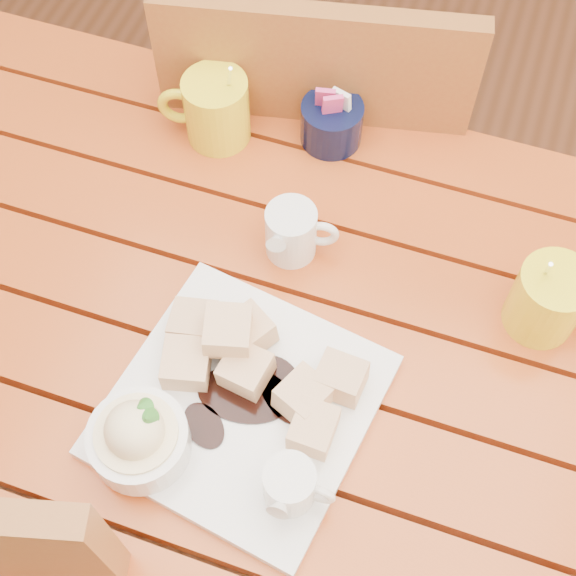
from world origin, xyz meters
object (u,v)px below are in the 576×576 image
at_px(coffee_mug_right, 550,299).
at_px(dessert_plate, 218,410).
at_px(chair_far, 317,152).
at_px(coffee_mug_left, 215,108).
at_px(table, 263,361).

bearing_deg(coffee_mug_right, dessert_plate, -153.59).
distance_m(dessert_plate, chair_far, 0.66).
distance_m(coffee_mug_left, coffee_mug_right, 0.51).
bearing_deg(coffee_mug_right, coffee_mug_left, 151.71).
height_order(table, dessert_plate, dessert_plate).
height_order(coffee_mug_right, chair_far, chair_far).
height_order(dessert_plate, chair_far, chair_far).
distance_m(coffee_mug_right, chair_far, 0.59).
distance_m(coffee_mug_left, chair_far, 0.35).
bearing_deg(table, dessert_plate, -90.73).
xyz_separation_m(table, coffee_mug_left, (-0.16, 0.27, 0.16)).
xyz_separation_m(dessert_plate, chair_far, (-0.07, 0.60, -0.26)).
xyz_separation_m(coffee_mug_left, coffee_mug_right, (0.49, -0.15, -0.00)).
distance_m(table, coffee_mug_left, 0.36).
bearing_deg(chair_far, coffee_mug_left, 52.12).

